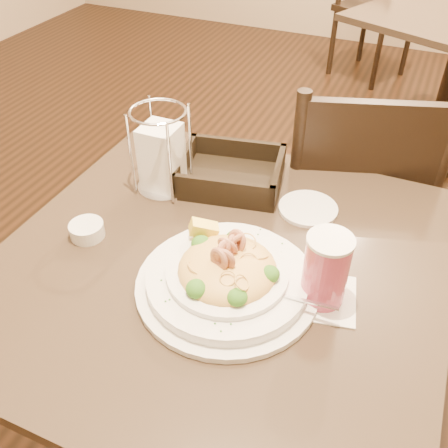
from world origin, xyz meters
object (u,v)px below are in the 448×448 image
at_px(dining_chair_far, 373,2).
at_px(napkin_caddy, 162,156).
at_px(drink_glass, 326,270).
at_px(dining_chair_near, 349,208).
at_px(pasta_bowl, 227,275).
at_px(bread_basket, 230,175).
at_px(side_plate, 308,208).
at_px(main_table, 221,330).
at_px(butter_ramekin, 87,230).

height_order(dining_chair_far, napkin_caddy, same).
xyz_separation_m(drink_glass, napkin_caddy, (-0.45, 0.20, 0.02)).
distance_m(dining_chair_near, pasta_bowl, 0.71).
distance_m(bread_basket, side_plate, 0.21).
relative_size(dining_chair_near, napkin_caddy, 4.46).
bearing_deg(main_table, dining_chair_near, 73.51).
bearing_deg(bread_basket, dining_chair_near, 50.27).
relative_size(pasta_bowl, butter_ramekin, 5.31).
relative_size(pasta_bowl, drink_glass, 2.56).
bearing_deg(drink_glass, butter_ramekin, -176.99).
bearing_deg(side_plate, napkin_caddy, -171.59).
bearing_deg(main_table, pasta_bowl, -55.79).
relative_size(drink_glass, napkin_caddy, 0.74).
xyz_separation_m(drink_glass, butter_ramekin, (-0.51, -0.03, -0.06)).
relative_size(dining_chair_near, dining_chair_far, 1.00).
bearing_deg(drink_glass, dining_chair_near, 94.27).
bearing_deg(pasta_bowl, dining_chair_near, 78.72).
relative_size(dining_chair_far, pasta_bowl, 2.37).
bearing_deg(dining_chair_far, main_table, 117.25).
height_order(pasta_bowl, napkin_caddy, napkin_caddy).
distance_m(pasta_bowl, side_plate, 0.31).
relative_size(main_table, butter_ramekin, 12.18).
distance_m(dining_chair_far, drink_glass, 2.87).
bearing_deg(pasta_bowl, bread_basket, 112.10).
distance_m(side_plate, butter_ramekin, 0.50).
relative_size(pasta_bowl, bread_basket, 1.40).
distance_m(pasta_bowl, bread_basket, 0.36).
bearing_deg(bread_basket, dining_chair_far, 91.68).
xyz_separation_m(bread_basket, napkin_caddy, (-0.14, -0.08, 0.07)).
distance_m(main_table, side_plate, 0.35).
relative_size(dining_chair_far, napkin_caddy, 4.46).
height_order(side_plate, butter_ramekin, butter_ramekin).
bearing_deg(butter_ramekin, drink_glass, 3.01).
xyz_separation_m(main_table, dining_chair_far, (-0.16, 2.81, 0.00)).
xyz_separation_m(pasta_bowl, bread_basket, (-0.13, 0.33, -0.01)).
bearing_deg(dining_chair_near, side_plate, 63.44).
bearing_deg(bread_basket, napkin_caddy, -149.40).
bearing_deg(napkin_caddy, dining_chair_near, 44.73).
xyz_separation_m(bread_basket, butter_ramekin, (-0.20, -0.31, -0.01)).
distance_m(dining_chair_near, side_plate, 0.42).
distance_m(napkin_caddy, side_plate, 0.36).
distance_m(dining_chair_far, napkin_caddy, 2.65).
relative_size(dining_chair_near, side_plate, 6.82).
xyz_separation_m(dining_chair_far, drink_glass, (0.38, -2.83, 0.30)).
xyz_separation_m(main_table, butter_ramekin, (-0.29, -0.05, 0.24)).
distance_m(dining_chair_far, bread_basket, 2.56).
bearing_deg(side_plate, drink_glass, -68.83).
bearing_deg(dining_chair_far, bread_basket, 115.58).
xyz_separation_m(main_table, drink_glass, (0.22, -0.02, 0.30)).
bearing_deg(dining_chair_near, drink_glass, 76.43).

